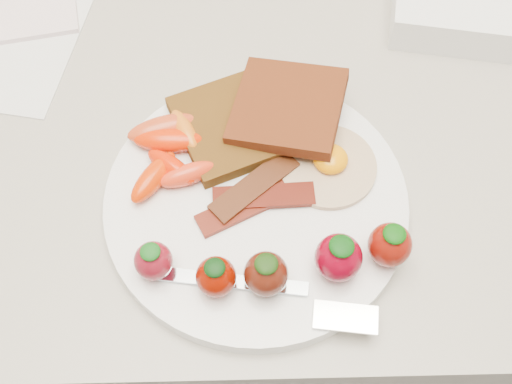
{
  "coord_description": "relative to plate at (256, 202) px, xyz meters",
  "views": [
    {
      "loc": [
        0.01,
        1.28,
        1.41
      ],
      "look_at": [
        0.01,
        1.55,
        0.93
      ],
      "focal_mm": 45.0,
      "sensor_mm": 36.0,
      "label": 1
    }
  ],
  "objects": [
    {
      "name": "baby_carrots",
      "position": [
        -0.08,
        0.04,
        0.02
      ],
      "size": [
        0.09,
        0.11,
        0.02
      ],
      "color": "red",
      "rests_on": "plate"
    },
    {
      "name": "fried_egg",
      "position": [
        0.07,
        0.03,
        0.01
      ],
      "size": [
        0.09,
        0.09,
        0.02
      ],
      "color": "beige",
      "rests_on": "plate"
    },
    {
      "name": "counter",
      "position": [
        -0.01,
        0.15,
        -0.46
      ],
      "size": [
        2.0,
        0.6,
        0.9
      ],
      "primitive_type": "cube",
      "color": "gray",
      "rests_on": "ground"
    },
    {
      "name": "paper_sheet",
      "position": [
        -0.26,
        0.22,
        -0.01
      ],
      "size": [
        0.2,
        0.24,
        0.0
      ],
      "primitive_type": "cube",
      "rotation": [
        0.0,
        0.0,
        -0.2
      ],
      "color": "silver",
      "rests_on": "counter"
    },
    {
      "name": "bacon_strips",
      "position": [
        -0.0,
        -0.0,
        0.01
      ],
      "size": [
        0.11,
        0.09,
        0.01
      ],
      "color": "#3F0E06",
      "rests_on": "plate"
    },
    {
      "name": "toast_upper",
      "position": [
        0.03,
        0.08,
        0.03
      ],
      "size": [
        0.12,
        0.12,
        0.02
      ],
      "primitive_type": "cube",
      "rotation": [
        0.0,
        -0.1,
        -0.26
      ],
      "color": "black",
      "rests_on": "toast_lower"
    },
    {
      "name": "strawberries",
      "position": [
        0.02,
        -0.07,
        0.03
      ],
      "size": [
        0.23,
        0.06,
        0.05
      ],
      "color": "maroon",
      "rests_on": "plate"
    },
    {
      "name": "plate",
      "position": [
        0.0,
        0.0,
        0.0
      ],
      "size": [
        0.27,
        0.27,
        0.02
      ],
      "primitive_type": "cylinder",
      "color": "white",
      "rests_on": "counter"
    },
    {
      "name": "toast_lower",
      "position": [
        -0.02,
        0.07,
        0.02
      ],
      "size": [
        0.13,
        0.13,
        0.01
      ],
      "primitive_type": "cube",
      "rotation": [
        0.0,
        0.0,
        0.39
      ],
      "color": "black",
      "rests_on": "plate"
    },
    {
      "name": "fork",
      "position": [
        0.02,
        -0.09,
        0.01
      ],
      "size": [
        0.18,
        0.06,
        0.0
      ],
      "color": "silver",
      "rests_on": "plate"
    }
  ]
}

